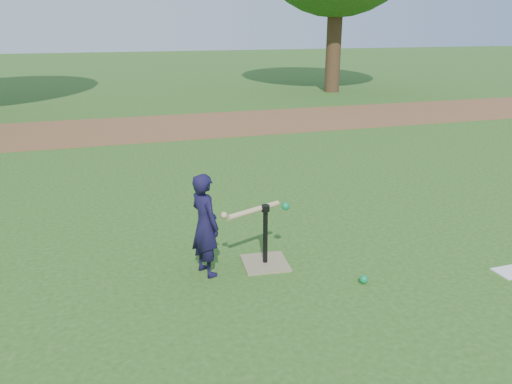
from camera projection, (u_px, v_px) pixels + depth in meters
name	position (u px, v px, depth m)	size (l,w,h in m)	color
ground	(257.00, 284.00, 4.51)	(80.00, 80.00, 0.00)	#285116
dirt_strip	(157.00, 127.00, 11.28)	(24.00, 3.00, 0.01)	brown
child	(205.00, 225.00, 4.57)	(0.36, 0.23, 0.98)	black
wiffle_ball_ground	(364.00, 279.00, 4.52)	(0.08, 0.08, 0.08)	#0B8042
clipboard	(511.00, 272.00, 4.73)	(0.30, 0.23, 0.01)	silver
batting_tee	(265.00, 254.00, 4.86)	(0.47, 0.47, 0.61)	#8C7B58
swing_action	(258.00, 210.00, 4.65)	(0.67, 0.28, 0.09)	tan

